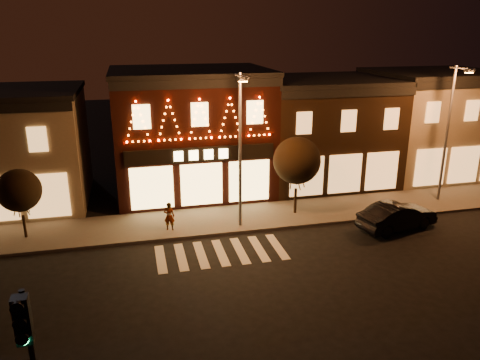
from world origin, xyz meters
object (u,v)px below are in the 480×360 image
object	(u,v)px
streetlamp_mid	(241,140)
traffic_signal_near	(29,351)
dark_sedan	(397,216)
pedestrian	(169,216)

from	to	relation	value
streetlamp_mid	traffic_signal_near	bearing A→B (deg)	-129.91
streetlamp_mid	dark_sedan	size ratio (longest dim) A/B	1.82
streetlamp_mid	dark_sedan	world-z (taller)	streetlamp_mid
traffic_signal_near	dark_sedan	bearing A→B (deg)	31.91
dark_sedan	pedestrian	bearing A→B (deg)	65.33
streetlamp_mid	pedestrian	world-z (taller)	streetlamp_mid
streetlamp_mid	pedestrian	bearing A→B (deg)	164.11
traffic_signal_near	pedestrian	size ratio (longest dim) A/B	3.18
dark_sedan	pedestrian	distance (m)	12.73
traffic_signal_near	pedestrian	distance (m)	15.14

